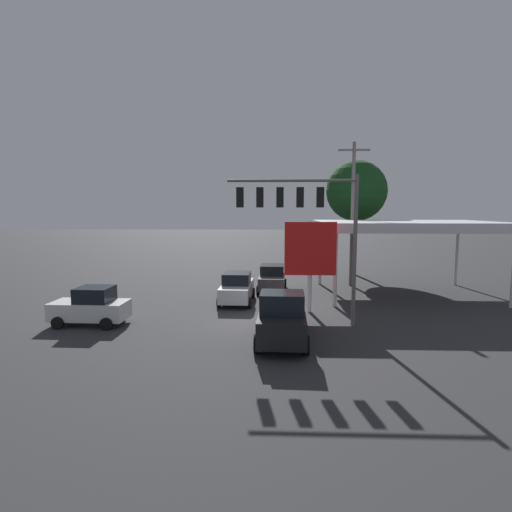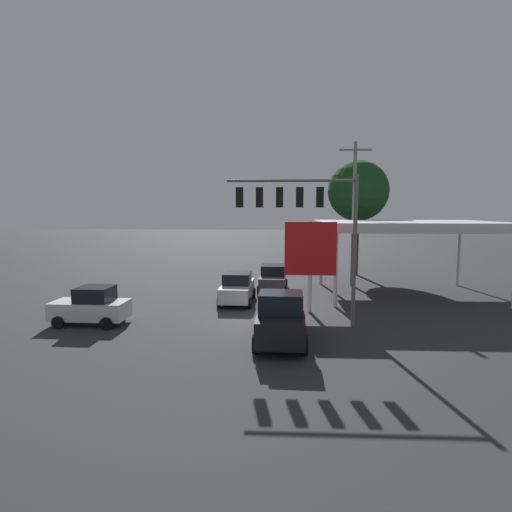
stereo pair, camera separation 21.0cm
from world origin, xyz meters
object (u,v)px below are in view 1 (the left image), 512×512
(pickup_parked, at_px, (282,318))
(sedan_far, at_px, (237,288))
(sedan_waiting, at_px, (272,278))
(street_tree, at_px, (356,191))
(traffic_signal_assembly, at_px, (302,211))
(utility_pole, at_px, (353,211))
(price_sign, at_px, (310,251))
(hatchback_crossing, at_px, (91,307))

(pickup_parked, xyz_separation_m, sedan_far, (2.66, -7.55, -0.16))
(sedan_waiting, distance_m, street_tree, 12.69)
(traffic_signal_assembly, bearing_deg, sedan_far, -52.65)
(utility_pole, relative_size, sedan_far, 2.46)
(utility_pole, height_order, pickup_parked, utility_pole)
(price_sign, xyz_separation_m, sedan_far, (4.40, -2.18, -2.61))
(pickup_parked, relative_size, sedan_far, 1.18)
(price_sign, xyz_separation_m, pickup_parked, (1.74, 5.37, -2.45))
(utility_pole, distance_m, sedan_far, 11.41)
(traffic_signal_assembly, xyz_separation_m, pickup_parked, (1.04, 2.70, -4.73))
(sedan_waiting, bearing_deg, hatchback_crossing, -43.95)
(price_sign, relative_size, sedan_waiting, 1.16)
(traffic_signal_assembly, xyz_separation_m, street_tree, (-6.09, -16.34, 1.71))
(sedan_far, distance_m, street_tree, 16.48)
(utility_pole, distance_m, hatchback_crossing, 19.72)
(price_sign, height_order, hatchback_crossing, price_sign)
(utility_pole, bearing_deg, sedan_far, 35.75)
(utility_pole, bearing_deg, price_sign, 64.08)
(price_sign, xyz_separation_m, sedan_waiting, (2.14, -5.88, -2.61))
(sedan_waiting, bearing_deg, utility_pole, 113.31)
(traffic_signal_assembly, distance_m, sedan_waiting, 9.95)
(sedan_waiting, xyz_separation_m, hatchback_crossing, (9.32, 8.91, -0.00))
(utility_pole, relative_size, pickup_parked, 2.08)
(sedan_waiting, bearing_deg, street_tree, 138.35)
(pickup_parked, xyz_separation_m, street_tree, (-7.13, -19.04, 6.44))
(sedan_waiting, distance_m, hatchback_crossing, 12.90)
(traffic_signal_assembly, distance_m, street_tree, 17.52)
(price_sign, relative_size, street_tree, 0.51)
(utility_pole, xyz_separation_m, sedan_far, (8.40, 6.04, -4.82))
(street_tree, bearing_deg, hatchback_crossing, 44.74)
(traffic_signal_assembly, bearing_deg, street_tree, -110.44)
(utility_pole, bearing_deg, hatchback_crossing, 36.06)
(sedan_far, xyz_separation_m, street_tree, (-9.79, -11.49, 6.60))
(sedan_far, bearing_deg, traffic_signal_assembly, 39.31)
(hatchback_crossing, distance_m, sedan_far, 8.78)
(street_tree, bearing_deg, price_sign, 68.47)
(sedan_waiting, bearing_deg, price_sign, 22.36)
(price_sign, bearing_deg, street_tree, -111.53)
(street_tree, bearing_deg, traffic_signal_assembly, 69.56)
(traffic_signal_assembly, height_order, sedan_far, traffic_signal_assembly)
(traffic_signal_assembly, height_order, utility_pole, utility_pole)
(price_sign, height_order, pickup_parked, price_sign)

